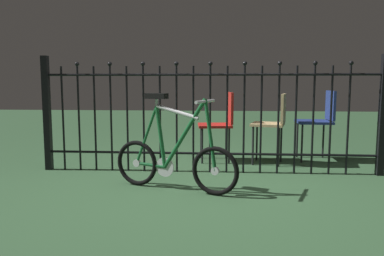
% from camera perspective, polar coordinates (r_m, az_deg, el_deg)
% --- Properties ---
extents(ground_plane, '(20.00, 20.00, 0.00)m').
position_cam_1_polar(ground_plane, '(3.43, 2.22, -9.62)').
color(ground_plane, '#315433').
extents(iron_fence, '(3.69, 0.07, 1.27)m').
position_cam_1_polar(iron_fence, '(4.05, 1.66, 2.07)').
color(iron_fence, black).
rests_on(iron_fence, ground).
extents(bicycle, '(1.17, 0.52, 0.88)m').
position_cam_1_polar(bicycle, '(3.41, -2.78, -4.46)').
color(bicycle, black).
rests_on(bicycle, ground).
extents(chair_red, '(0.45, 0.44, 0.86)m').
position_cam_1_polar(chair_red, '(4.68, 4.49, 1.27)').
color(chair_red, black).
rests_on(chair_red, ground).
extents(chair_tan, '(0.46, 0.46, 0.85)m').
position_cam_1_polar(chair_tan, '(4.60, 12.37, 1.16)').
color(chair_tan, black).
rests_on(chair_tan, ground).
extents(chair_navy, '(0.43, 0.43, 0.88)m').
position_cam_1_polar(chair_navy, '(4.97, 18.94, 1.56)').
color(chair_navy, black).
rests_on(chair_navy, ground).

